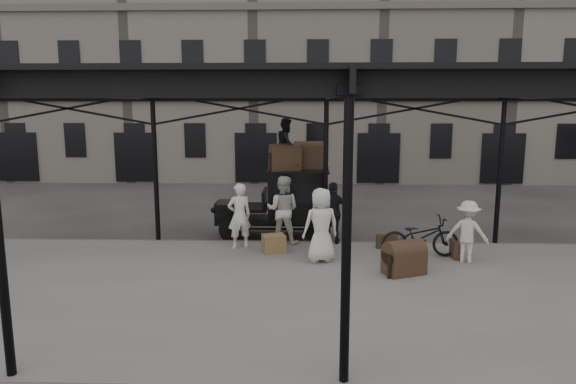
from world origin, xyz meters
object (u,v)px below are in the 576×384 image
(steamer_trunk_roof_near, at_px, (285,159))
(porter_official, at_px, (333,213))
(taxi, at_px, (288,200))
(porter_left, at_px, (239,216))
(bicycle, at_px, (420,237))
(steamer_trunk_platform, at_px, (404,260))

(steamer_trunk_roof_near, bearing_deg, porter_official, -48.51)
(taxi, distance_m, porter_left, 2.23)
(bicycle, height_order, steamer_trunk_roof_near, steamer_trunk_roof_near)
(bicycle, bearing_deg, taxi, 51.85)
(porter_left, xyz_separation_m, steamer_trunk_roof_near, (1.22, 1.56, 1.44))
(taxi, distance_m, steamer_trunk_roof_near, 1.34)
(porter_official, bearing_deg, bicycle, 158.95)
(porter_left, height_order, steamer_trunk_roof_near, steamer_trunk_roof_near)
(bicycle, relative_size, steamer_trunk_roof_near, 2.27)
(porter_official, height_order, steamer_trunk_platform, porter_official)
(taxi, xyz_separation_m, steamer_trunk_roof_near, (-0.08, -0.25, 1.31))
(porter_left, distance_m, steamer_trunk_platform, 4.77)
(taxi, distance_m, steamer_trunk_platform, 4.95)
(bicycle, bearing_deg, steamer_trunk_platform, 150.87)
(porter_left, xyz_separation_m, steamer_trunk_platform, (4.23, -2.12, -0.58))
(bicycle, xyz_separation_m, steamer_trunk_roof_near, (-3.70, 2.23, 1.82))
(porter_official, distance_m, bicycle, 2.60)
(porter_left, bearing_deg, steamer_trunk_roof_near, -151.57)
(taxi, height_order, bicycle, taxi)
(bicycle, bearing_deg, steamer_trunk_roof_near, 55.16)
(steamer_trunk_roof_near, bearing_deg, taxi, 57.35)
(porter_left, xyz_separation_m, porter_official, (2.67, 0.58, -0.03))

